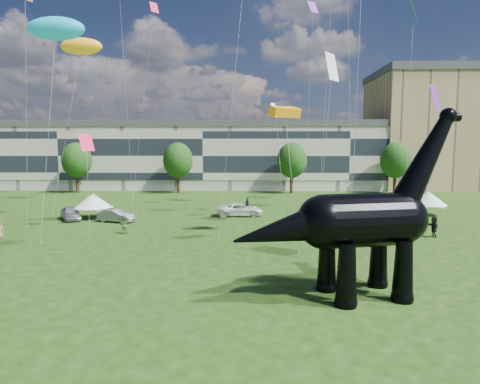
{
  "coord_description": "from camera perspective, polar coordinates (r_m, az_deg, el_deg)",
  "views": [
    {
      "loc": [
        0.37,
        -17.37,
        7.71
      ],
      "look_at": [
        -0.16,
        8.0,
        5.0
      ],
      "focal_mm": 30.0,
      "sensor_mm": 36.0,
      "label": 1
    }
  ],
  "objects": [
    {
      "name": "ground",
      "position": [
        19.01,
        -0.03,
        -17.84
      ],
      "size": [
        220.0,
        220.0,
        0.0
      ],
      "primitive_type": "plane",
      "color": "#16330C",
      "rests_on": "ground"
    },
    {
      "name": "terrace_row",
      "position": [
        79.83,
        -4.86,
        4.85
      ],
      "size": [
        78.0,
        11.0,
        12.0
      ],
      "primitive_type": "cube",
      "color": "beige",
      "rests_on": "ground"
    },
    {
      "name": "apartment_block",
      "position": [
        91.47,
        27.11,
        7.5
      ],
      "size": [
        28.0,
        18.0,
        22.0
      ],
      "primitive_type": "cube",
      "color": "tan",
      "rests_on": "ground"
    },
    {
      "name": "tree_far_left",
      "position": [
        76.65,
        -22.24,
        4.59
      ],
      "size": [
        5.2,
        5.2,
        9.44
      ],
      "color": "#382314",
      "rests_on": "ground"
    },
    {
      "name": "tree_mid_left",
      "position": [
        71.46,
        -8.82,
        4.89
      ],
      "size": [
        5.2,
        5.2,
        9.44
      ],
      "color": "#382314",
      "rests_on": "ground"
    },
    {
      "name": "tree_mid_right",
      "position": [
        70.8,
        7.39,
        4.9
      ],
      "size": [
        5.2,
        5.2,
        9.44
      ],
      "color": "#382314",
      "rests_on": "ground"
    },
    {
      "name": "tree_far_right",
      "position": [
        74.91,
        21.26,
        4.6
      ],
      "size": [
        5.2,
        5.2,
        9.44
      ],
      "color": "#382314",
      "rests_on": "ground"
    },
    {
      "name": "dinosaur_sculpture",
      "position": [
        21.61,
        16.08,
        -4.35
      ],
      "size": [
        12.59,
        4.85,
        10.28
      ],
      "rotation": [
        0.0,
        0.0,
        0.23
      ],
      "color": "black",
      "rests_on": "ground"
    },
    {
      "name": "car_silver",
      "position": [
        47.74,
        -22.96,
        -2.78
      ],
      "size": [
        3.81,
        4.61,
        1.48
      ],
      "primitive_type": "imported",
      "rotation": [
        0.0,
        0.0,
        0.57
      ],
      "color": "silver",
      "rests_on": "ground"
    },
    {
      "name": "car_grey",
      "position": [
        44.58,
        -17.2,
        -3.28
      ],
      "size": [
        4.24,
        2.51,
        1.32
      ],
      "primitive_type": "imported",
      "rotation": [
        0.0,
        0.0,
        1.27
      ],
      "color": "slate",
      "rests_on": "ground"
    },
    {
      "name": "car_white",
      "position": [
        46.43,
        -0.0,
        -2.53
      ],
      "size": [
        5.51,
        2.83,
        1.49
      ],
      "primitive_type": "imported",
      "rotation": [
        0.0,
        0.0,
        1.64
      ],
      "color": "white",
      "rests_on": "ground"
    },
    {
      "name": "car_dark",
      "position": [
        40.44,
        14.07,
        -4.1
      ],
      "size": [
        3.83,
        5.0,
        1.35
      ],
      "primitive_type": "imported",
      "rotation": [
        0.0,
        0.0,
        -0.48
      ],
      "color": "#595960",
      "rests_on": "ground"
    },
    {
      "name": "gazebo_near",
      "position": [
        49.92,
        19.86,
        -1.13
      ],
      "size": [
        3.59,
        3.59,
        2.49
      ],
      "rotation": [
        0.0,
        0.0,
        0.01
      ],
      "color": "white",
      "rests_on": "ground"
    },
    {
      "name": "gazebo_far",
      "position": [
        51.74,
        25.21,
        -0.83
      ],
      "size": [
        4.96,
        4.96,
        2.84
      ],
      "rotation": [
        0.0,
        0.0,
        -0.25
      ],
      "color": "white",
      "rests_on": "ground"
    },
    {
      "name": "gazebo_left",
      "position": [
        47.65,
        -20.18,
        -1.18
      ],
      "size": [
        4.79,
        4.79,
        2.83
      ],
      "rotation": [
        0.0,
        0.0,
        -0.2
      ],
      "color": "white",
      "rests_on": "ground"
    },
    {
      "name": "visitors",
      "position": [
        33.46,
        0.81,
        -5.69
      ],
      "size": [
        48.74,
        42.66,
        1.83
      ],
      "color": "brown",
      "rests_on": "ground"
    },
    {
      "name": "kites",
      "position": [
        48.01,
        -15.9,
        24.76
      ],
      "size": [
        45.55,
        55.1,
        30.96
      ],
      "color": "#ED0F41",
      "rests_on": "ground"
    }
  ]
}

